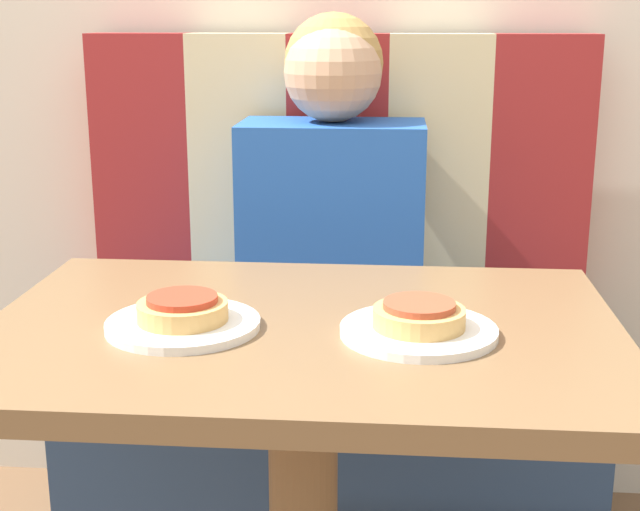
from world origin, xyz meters
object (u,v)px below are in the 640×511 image
at_px(plate_right, 419,331).
at_px(pizza_right, 419,315).
at_px(person, 332,182).
at_px(pizza_left, 182,309).
at_px(plate_left, 183,324).

height_order(plate_right, pizza_right, pizza_right).
relative_size(person, plate_right, 3.06).
height_order(plate_right, pizza_left, pizza_left).
bearing_deg(plate_left, pizza_right, 0.00).
bearing_deg(pizza_right, plate_right, 0.00).
relative_size(plate_left, pizza_left, 1.70).
relative_size(person, pizza_right, 5.20).
relative_size(plate_left, plate_right, 1.00).
bearing_deg(plate_left, plate_right, 0.00).
bearing_deg(person, pizza_left, -104.36).
bearing_deg(pizza_left, person, 75.64).
height_order(person, plate_right, person).
distance_m(person, plate_left, 0.65).
bearing_deg(pizza_right, plate_left, 180.00).
distance_m(person, pizza_left, 0.64).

